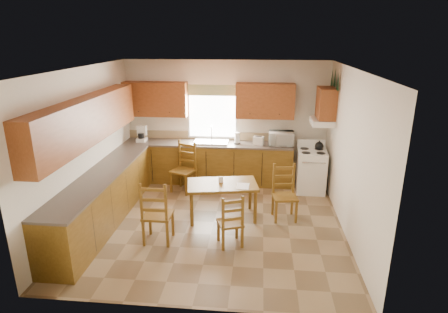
# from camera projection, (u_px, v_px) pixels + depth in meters

# --- Properties ---
(floor) EXTENTS (4.50, 4.50, 0.00)m
(floor) POSITION_uv_depth(u_px,v_px,m) (214.00, 222.00, 6.72)
(floor) COLOR olive
(floor) RESTS_ON ground
(ceiling) EXTENTS (4.50, 4.50, 0.00)m
(ceiling) POSITION_uv_depth(u_px,v_px,m) (213.00, 69.00, 5.88)
(ceiling) COLOR brown
(ceiling) RESTS_ON floor
(wall_left) EXTENTS (4.50, 4.50, 0.00)m
(wall_left) POSITION_uv_depth(u_px,v_px,m) (85.00, 147.00, 6.51)
(wall_left) COLOR silver
(wall_left) RESTS_ON floor
(wall_right) EXTENTS (4.50, 4.50, 0.00)m
(wall_right) POSITION_uv_depth(u_px,v_px,m) (350.00, 154.00, 6.09)
(wall_right) COLOR silver
(wall_right) RESTS_ON floor
(wall_back) EXTENTS (4.50, 4.50, 0.00)m
(wall_back) POSITION_uv_depth(u_px,v_px,m) (226.00, 121.00, 8.43)
(wall_back) COLOR silver
(wall_back) RESTS_ON floor
(wall_front) EXTENTS (4.50, 4.50, 0.00)m
(wall_front) POSITION_uv_depth(u_px,v_px,m) (188.00, 209.00, 4.17)
(wall_front) COLOR silver
(wall_front) RESTS_ON floor
(lower_cab_back) EXTENTS (3.75, 0.60, 0.88)m
(lower_cab_back) POSITION_uv_depth(u_px,v_px,m) (208.00, 163.00, 8.46)
(lower_cab_back) COLOR brown
(lower_cab_back) RESTS_ON floor
(lower_cab_left) EXTENTS (0.60, 3.60, 0.88)m
(lower_cab_left) POSITION_uv_depth(u_px,v_px,m) (104.00, 199.00, 6.62)
(lower_cab_left) COLOR brown
(lower_cab_left) RESTS_ON floor
(counter_back) EXTENTS (3.75, 0.63, 0.04)m
(counter_back) POSITION_uv_depth(u_px,v_px,m) (208.00, 144.00, 8.32)
(counter_back) COLOR #4F453D
(counter_back) RESTS_ON lower_cab_back
(counter_left) EXTENTS (0.63, 3.60, 0.04)m
(counter_left) POSITION_uv_depth(u_px,v_px,m) (101.00, 175.00, 6.48)
(counter_left) COLOR #4F453D
(counter_left) RESTS_ON lower_cab_left
(backsplash) EXTENTS (3.75, 0.01, 0.18)m
(backsplash) POSITION_uv_depth(u_px,v_px,m) (209.00, 136.00, 8.56)
(backsplash) COLOR #9B855D
(backsplash) RESTS_ON counter_back
(upper_cab_back_left) EXTENTS (1.41, 0.33, 0.75)m
(upper_cab_back_left) POSITION_uv_depth(u_px,v_px,m) (156.00, 99.00, 8.26)
(upper_cab_back_left) COLOR brown
(upper_cab_back_left) RESTS_ON wall_back
(upper_cab_back_right) EXTENTS (1.25, 0.33, 0.75)m
(upper_cab_back_right) POSITION_uv_depth(u_px,v_px,m) (265.00, 101.00, 8.04)
(upper_cab_back_right) COLOR brown
(upper_cab_back_right) RESTS_ON wall_back
(upper_cab_left) EXTENTS (0.33, 3.60, 0.75)m
(upper_cab_left) POSITION_uv_depth(u_px,v_px,m) (87.00, 120.00, 6.20)
(upper_cab_left) COLOR brown
(upper_cab_left) RESTS_ON wall_left
(upper_cab_stove) EXTENTS (0.33, 0.62, 0.62)m
(upper_cab_stove) POSITION_uv_depth(u_px,v_px,m) (326.00, 103.00, 7.50)
(upper_cab_stove) COLOR brown
(upper_cab_stove) RESTS_ON wall_right
(range_hood) EXTENTS (0.44, 0.62, 0.12)m
(range_hood) POSITION_uv_depth(u_px,v_px,m) (322.00, 122.00, 7.62)
(range_hood) COLOR white
(range_hood) RESTS_ON wall_right
(window_frame) EXTENTS (1.13, 0.02, 1.18)m
(window_frame) POSITION_uv_depth(u_px,v_px,m) (212.00, 113.00, 8.37)
(window_frame) COLOR white
(window_frame) RESTS_ON wall_back
(window_pane) EXTENTS (1.05, 0.01, 1.10)m
(window_pane) POSITION_uv_depth(u_px,v_px,m) (212.00, 113.00, 8.36)
(window_pane) COLOR white
(window_pane) RESTS_ON wall_back
(window_valance) EXTENTS (1.19, 0.01, 0.24)m
(window_valance) POSITION_uv_depth(u_px,v_px,m) (212.00, 90.00, 8.19)
(window_valance) COLOR #3C602A
(window_valance) RESTS_ON wall_back
(sink_basin) EXTENTS (0.75, 0.45, 0.04)m
(sink_basin) POSITION_uv_depth(u_px,v_px,m) (211.00, 142.00, 8.30)
(sink_basin) COLOR silver
(sink_basin) RESTS_ON counter_back
(pine_decal_a) EXTENTS (0.22, 0.22, 0.36)m
(pine_decal_a) POSITION_uv_depth(u_px,v_px,m) (338.00, 81.00, 7.04)
(pine_decal_a) COLOR black
(pine_decal_a) RESTS_ON wall_right
(pine_decal_b) EXTENTS (0.22, 0.22, 0.36)m
(pine_decal_b) POSITION_uv_depth(u_px,v_px,m) (335.00, 77.00, 7.33)
(pine_decal_b) COLOR black
(pine_decal_b) RESTS_ON wall_right
(pine_decal_c) EXTENTS (0.22, 0.22, 0.36)m
(pine_decal_c) POSITION_uv_depth(u_px,v_px,m) (332.00, 77.00, 7.64)
(pine_decal_c) COLOR black
(pine_decal_c) RESTS_ON wall_right
(stove) EXTENTS (0.61, 0.63, 0.88)m
(stove) POSITION_uv_depth(u_px,v_px,m) (311.00, 172.00, 7.94)
(stove) COLOR white
(stove) RESTS_ON floor
(coffeemaker) EXTENTS (0.30, 0.32, 0.37)m
(coffeemaker) POSITION_uv_depth(u_px,v_px,m) (141.00, 133.00, 8.38)
(coffeemaker) COLOR white
(coffeemaker) RESTS_ON counter_back
(paper_towel) EXTENTS (0.11, 0.11, 0.25)m
(paper_towel) POSITION_uv_depth(u_px,v_px,m) (237.00, 138.00, 8.21)
(paper_towel) COLOR white
(paper_towel) RESTS_ON counter_back
(toaster) EXTENTS (0.25, 0.19, 0.18)m
(toaster) POSITION_uv_depth(u_px,v_px,m) (258.00, 141.00, 8.14)
(toaster) COLOR white
(toaster) RESTS_ON counter_back
(microwave) EXTENTS (0.50, 0.36, 0.30)m
(microwave) POSITION_uv_depth(u_px,v_px,m) (281.00, 138.00, 8.10)
(microwave) COLOR white
(microwave) RESTS_ON counter_back
(dining_table) EXTENTS (1.35, 0.92, 0.66)m
(dining_table) POSITION_uv_depth(u_px,v_px,m) (222.00, 200.00, 6.82)
(dining_table) COLOR brown
(dining_table) RESTS_ON floor
(chair_near_left) EXTENTS (0.45, 0.43, 1.06)m
(chair_near_left) POSITION_uv_depth(u_px,v_px,m) (158.00, 211.00, 5.96)
(chair_near_left) COLOR brown
(chair_near_left) RESTS_ON floor
(chair_near_right) EXTENTS (0.47, 0.46, 0.88)m
(chair_near_right) POSITION_uv_depth(u_px,v_px,m) (230.00, 219.00, 5.88)
(chair_near_right) COLOR brown
(chair_near_right) RESTS_ON floor
(chair_far_left) EXTENTS (0.57, 0.56, 1.06)m
(chair_far_left) POSITION_uv_depth(u_px,v_px,m) (183.00, 168.00, 7.90)
(chair_far_left) COLOR brown
(chair_far_left) RESTS_ON floor
(chair_far_right) EXTENTS (0.47, 0.46, 1.00)m
(chair_far_right) POSITION_uv_depth(u_px,v_px,m) (285.00, 193.00, 6.70)
(chair_far_right) COLOR brown
(chair_far_right) RESTS_ON floor
(table_paper) EXTENTS (0.23, 0.30, 0.00)m
(table_paper) POSITION_uv_depth(u_px,v_px,m) (243.00, 186.00, 6.60)
(table_paper) COLOR white
(table_paper) RESTS_ON dining_table
(table_card) EXTENTS (0.08, 0.03, 0.11)m
(table_card) POSITION_uv_depth(u_px,v_px,m) (221.00, 180.00, 6.73)
(table_card) COLOR white
(table_card) RESTS_ON dining_table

